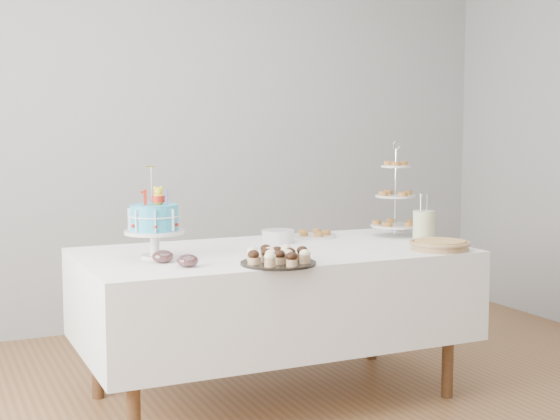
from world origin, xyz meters
name	(u,v)px	position (x,y,z in m)	size (l,w,h in m)	color
floor	(299,417)	(0.00, 0.00, 0.00)	(5.00, 5.00, 0.00)	brown
walls	(299,135)	(0.00, 0.00, 1.35)	(5.04, 4.04, 2.70)	#A0A2A5
table	(273,294)	(0.00, 0.30, 0.54)	(1.92, 1.02, 0.77)	white
birthday_cake	(155,233)	(-0.61, 0.30, 0.89)	(0.28, 0.28, 0.44)	silver
cupcake_tray	(278,256)	(-0.15, -0.10, 0.81)	(0.34, 0.34, 0.08)	black
pie	(440,244)	(0.76, -0.06, 0.80)	(0.31, 0.31, 0.05)	tan
tiered_stand	(395,197)	(0.84, 0.47, 1.00)	(0.28, 0.28, 0.54)	silver
plate_stack	(278,236)	(0.13, 0.52, 0.80)	(0.17, 0.17, 0.07)	silver
pastry_plate	(314,234)	(0.40, 0.63, 0.79)	(0.25, 0.25, 0.04)	silver
jam_bowl_a	(188,261)	(-0.54, 0.01, 0.80)	(0.10, 0.10, 0.06)	silver
jam_bowl_b	(163,257)	(-0.61, 0.16, 0.80)	(0.10, 0.10, 0.06)	silver
utensil_pitcher	(424,225)	(0.84, 0.19, 0.86)	(0.12, 0.12, 0.26)	white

